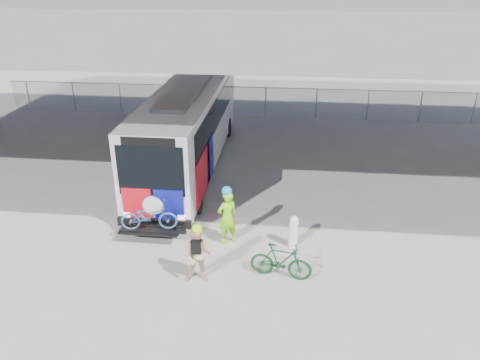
# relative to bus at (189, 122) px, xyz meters

# --- Properties ---
(ground) EXTENTS (160.00, 160.00, 0.00)m
(ground) POSITION_rel_bus_xyz_m (2.00, -4.16, -2.11)
(ground) COLOR #9E9991
(ground) RESTS_ON ground
(bus) EXTENTS (2.67, 13.01, 3.69)m
(bus) POSITION_rel_bus_xyz_m (0.00, 0.00, 0.00)
(bus) COLOR silver
(bus) RESTS_ON ground
(overpass) EXTENTS (40.00, 16.00, 7.95)m
(overpass) POSITION_rel_bus_xyz_m (2.00, -0.16, 4.44)
(overpass) COLOR #605E59
(overpass) RESTS_ON ground
(chainlink_fence) EXTENTS (30.00, 0.06, 30.00)m
(chainlink_fence) POSITION_rel_bus_xyz_m (2.00, 7.84, -0.68)
(chainlink_fence) COLOR gray
(chainlink_fence) RESTS_ON ground
(bollard) EXTENTS (0.29, 0.29, 1.12)m
(bollard) POSITION_rel_bus_xyz_m (4.74, -6.31, -1.51)
(bollard) COLOR silver
(bollard) RESTS_ON ground
(cyclist_hivis) EXTENTS (0.82, 0.76, 2.07)m
(cyclist_hivis) POSITION_rel_bus_xyz_m (2.55, -6.31, -1.11)
(cyclist_hivis) COLOR #82DA17
(cyclist_hivis) RESTS_ON ground
(cyclist_tan) EXTENTS (0.90, 0.73, 1.93)m
(cyclist_tan) POSITION_rel_bus_xyz_m (2.01, -8.52, -1.20)
(cyclist_tan) COLOR #D8AD8A
(cyclist_tan) RESTS_ON ground
(bike_parked) EXTENTS (1.90, 0.82, 1.11)m
(bike_parked) POSITION_rel_bus_xyz_m (4.37, -8.05, -1.55)
(bike_parked) COLOR #14401F
(bike_parked) RESTS_ON ground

